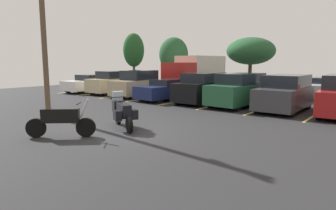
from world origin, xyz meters
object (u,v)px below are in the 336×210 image
car_champagne (113,82)px  car_charcoal (285,93)px  motorcycle_touring (122,112)px  car_navy (168,89)px  car_black (202,88)px  motorcycle_second (61,120)px  car_far_grey (249,85)px  car_far_maroon (285,86)px  car_tan (138,84)px  car_white (90,83)px  utility_pole (43,20)px  car_green (239,90)px  box_truck (196,73)px  car_far_silver (324,88)px

car_champagne → car_charcoal: bearing=-0.7°
motorcycle_touring → car_navy: size_ratio=0.42×
car_black → car_champagne: bearing=178.5°
motorcycle_second → car_charcoal: bearing=67.2°
motorcycle_second → car_far_grey: car_far_grey is taller
car_champagne → car_far_maroon: bearing=31.8°
car_black → car_far_maroon: (2.90, 7.31, -0.18)m
motorcycle_second → car_far_grey: size_ratio=0.41×
car_navy → car_tan: bearing=177.3°
car_black → car_far_maroon: bearing=68.3°
car_white → car_black: bearing=0.2°
motorcycle_second → utility_pole: utility_pole is taller
car_tan → car_green: 8.03m
car_navy → utility_pole: size_ratio=0.57×
motorcycle_touring → motorcycle_second: 2.35m
car_white → motorcycle_touring: bearing=-32.5°
car_black → car_charcoal: (5.03, 0.07, -0.01)m
car_navy → car_far_maroon: car_far_maroon is taller
car_champagne → car_far_grey: bearing=38.0°
car_white → utility_pole: 12.07m
car_champagne → motorcycle_second: bearing=-48.8°
motorcycle_second → car_champagne: car_champagne is taller
car_charcoal → car_black: bearing=-179.2°
motorcycle_touring → box_truck: box_truck is taller
car_tan → car_far_silver: car_tan is taller
car_far_maroon → car_black: bearing=-111.7°
car_tan → car_far_maroon: (8.49, 7.29, -0.17)m
car_charcoal → car_far_grey: bearing=124.7°
car_tan → car_far_grey: car_tan is taller
car_white → car_navy: car_white is taller
car_champagne → car_green: size_ratio=0.92×
motorcycle_touring → car_navy: car_navy is taller
car_green → car_charcoal: (2.58, 0.01, -0.03)m
car_white → car_navy: (8.59, -0.08, -0.04)m
car_far_maroon → motorcycle_second: bearing=-97.2°
motorcycle_second → car_far_grey: 17.31m
car_navy → car_black: size_ratio=1.13×
car_black → car_far_grey: (0.20, 7.04, -0.25)m
motorcycle_second → car_champagne: size_ratio=0.43×
car_far_maroon → utility_pole: bearing=-111.8°
motorcycle_touring → car_champagne: (-9.78, 8.22, 0.28)m
car_white → car_champagne: 2.73m
motorcycle_second → motorcycle_touring: bearing=75.5°
car_far_grey → car_far_maroon: bearing=5.8°
car_champagne → utility_pole: 10.67m
motorcycle_touring → car_far_maroon: car_far_maroon is taller
car_champagne → car_tan: car_tan is taller
motorcycle_touring → car_tan: car_tan is taller
car_navy → car_far_grey: 7.70m
car_charcoal → motorcycle_second: bearing=-112.8°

